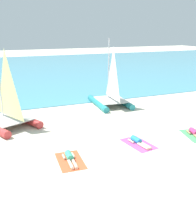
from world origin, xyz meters
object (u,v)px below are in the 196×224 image
Objects in this scene: sunbather_leftmost at (70,158)px; sailboat_teal at (111,96)px; sailboat_red at (7,114)px; sunbather_rightmost at (195,133)px; towel_center_left at (138,144)px; towel_rightmost at (195,136)px; sunbather_center_left at (138,141)px; towel_leftmost at (70,161)px.

sailboat_teal is at bearing 56.94° from sunbather_leftmost.
sailboat_red reaches higher than sunbather_leftmost.
sailboat_red is 3.33× the size of sunbather_leftmost.
sunbather_rightmost is at bearing -72.49° from sailboat_teal.
towel_center_left and towel_rightmost have the same top height.
sunbather_center_left is at bearing 97.79° from towel_center_left.
sunbather_rightmost reaches higher than towel_rightmost.
sailboat_teal reaches higher than towel_center_left.
sailboat_teal reaches higher than sunbather_leftmost.
sunbather_center_left reaches higher than towel_rightmost.
sunbather_leftmost is (0.00, 0.07, 0.13)m from towel_leftmost.
sunbather_leftmost is 1.00× the size of sunbather_center_left.
towel_leftmost is at bearing -90.00° from sunbather_leftmost.
sailboat_red is at bearing 164.08° from sunbather_rightmost.
sailboat_teal is at bearing 103.76° from towel_rightmost.
towel_rightmost is 0.14m from sunbather_rightmost.
sunbather_rightmost reaches higher than towel_leftmost.
sunbather_center_left is at bearing 7.14° from towel_leftmost.
sailboat_teal is 9.24m from sunbather_leftmost.
towel_center_left is at bearing -100.05° from sailboat_teal.
sunbather_leftmost is at bearing -164.52° from sunbather_rightmost.
towel_rightmost is at bearing -72.73° from sailboat_teal.
sailboat_teal is 2.66× the size of towel_rightmost.
sailboat_red is at bearing 149.35° from towel_rightmost.
towel_rightmost is at bearing 1.10° from towel_leftmost.
sailboat_red is 2.75× the size of towel_rightmost.
sailboat_red is (-7.72, -1.69, 0.03)m from sailboat_teal.
sunbather_leftmost is 0.82× the size of towel_center_left.
sailboat_teal is at bearing 76.44° from towel_center_left.
sailboat_red reaches higher than towel_leftmost.
towel_center_left is at bearing -168.92° from sunbather_rightmost.
towel_leftmost is (2.22, -5.78, -0.77)m from sailboat_red.
towel_center_left is (6.01, -5.37, -0.77)m from sailboat_red.
towel_leftmost is (-5.50, -7.47, -0.75)m from sailboat_teal.
sunbather_leftmost is at bearing 86.47° from towel_leftmost.
towel_rightmost is (3.51, -0.33, -0.13)m from sunbather_center_left.
sunbather_rightmost is at bearing 4.61° from sunbather_leftmost.
sunbather_center_left is 0.82× the size of towel_rightmost.
towel_leftmost and towel_rightmost have the same top height.
towel_leftmost is 3.82m from towel_center_left.
towel_rightmost is at bearing -55.19° from sailboat_red.
towel_leftmost is at bearing -178.90° from towel_rightmost.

